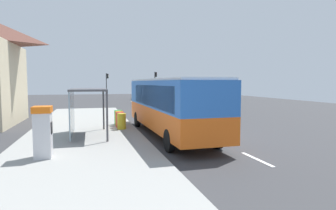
{
  "coord_description": "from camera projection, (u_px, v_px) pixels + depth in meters",
  "views": [
    {
      "loc": [
        -6.01,
        -15.9,
        3.01
      ],
      "look_at": [
        -1.0,
        2.79,
        1.5
      ],
      "focal_mm": 31.13,
      "sensor_mm": 36.0,
      "label": 1
    }
  ],
  "objects": [
    {
      "name": "ground_plane",
      "position": [
        150.0,
        111.0,
        30.58
      ],
      "size": [
        56.0,
        92.0,
        0.04
      ],
      "primitive_type": "cube",
      "color": "#38383A"
    },
    {
      "name": "sidewalk_platform",
      "position": [
        84.0,
        131.0,
        17.37
      ],
      "size": [
        6.2,
        30.0,
        0.18
      ],
      "primitive_type": "cube",
      "color": "#999993",
      "rests_on": "ground"
    },
    {
      "name": "lane_stripe_seg_0",
      "position": [
        257.0,
        159.0,
        11.38
      ],
      "size": [
        0.16,
        2.2,
        0.01
      ],
      "primitive_type": "cube",
      "color": "silver",
      "rests_on": "ground"
    },
    {
      "name": "lane_stripe_seg_1",
      "position": [
        207.0,
        136.0,
        16.2
      ],
      "size": [
        0.16,
        2.2,
        0.01
      ],
      "primitive_type": "cube",
      "color": "silver",
      "rests_on": "ground"
    },
    {
      "name": "lane_stripe_seg_2",
      "position": [
        180.0,
        124.0,
        21.01
      ],
      "size": [
        0.16,
        2.2,
        0.01
      ],
      "primitive_type": "cube",
      "color": "silver",
      "rests_on": "ground"
    },
    {
      "name": "lane_stripe_seg_3",
      "position": [
        164.0,
        116.0,
        25.83
      ],
      "size": [
        0.16,
        2.2,
        0.01
      ],
      "primitive_type": "cube",
      "color": "silver",
      "rests_on": "ground"
    },
    {
      "name": "lane_stripe_seg_4",
      "position": [
        152.0,
        111.0,
        30.64
      ],
      "size": [
        0.16,
        2.2,
        0.01
      ],
      "primitive_type": "cube",
      "color": "silver",
      "rests_on": "ground"
    },
    {
      "name": "lane_stripe_seg_5",
      "position": [
        144.0,
        107.0,
        35.46
      ],
      "size": [
        0.16,
        2.2,
        0.01
      ],
      "primitive_type": "cube",
      "color": "silver",
      "rests_on": "ground"
    },
    {
      "name": "lane_stripe_seg_6",
      "position": [
        137.0,
        104.0,
        40.27
      ],
      "size": [
        0.16,
        2.2,
        0.01
      ],
      "primitive_type": "cube",
      "color": "silver",
      "rests_on": "ground"
    },
    {
      "name": "lane_stripe_seg_7",
      "position": [
        132.0,
        102.0,
        45.09
      ],
      "size": [
        0.16,
        2.2,
        0.01
      ],
      "primitive_type": "cube",
      "color": "silver",
      "rests_on": "ground"
    },
    {
      "name": "bus",
      "position": [
        169.0,
        103.0,
        16.33
      ],
      "size": [
        2.78,
        11.07,
        3.21
      ],
      "color": "orange",
      "rests_on": "ground"
    },
    {
      "name": "white_van",
      "position": [
        148.0,
        94.0,
        42.57
      ],
      "size": [
        2.04,
        5.2,
        2.3
      ],
      "color": "white",
      "rests_on": "ground"
    },
    {
      "name": "sedan_near",
      "position": [
        139.0,
        95.0,
        51.28
      ],
      "size": [
        2.01,
        4.48,
        1.52
      ],
      "color": "#195933",
      "rests_on": "ground"
    },
    {
      "name": "ticket_machine",
      "position": [
        43.0,
        132.0,
        10.89
      ],
      "size": [
        0.66,
        0.76,
        1.94
      ],
      "color": "silver",
      "rests_on": "sidewalk_platform"
    },
    {
      "name": "recycling_bin_yellow",
      "position": [
        122.0,
        121.0,
        17.62
      ],
      "size": [
        0.52,
        0.52,
        0.95
      ],
      "primitive_type": "cylinder",
      "color": "yellow",
      "rests_on": "sidewalk_platform"
    },
    {
      "name": "recycling_bin_red",
      "position": [
        120.0,
        120.0,
        18.3
      ],
      "size": [
        0.52,
        0.52,
        0.95
      ],
      "primitive_type": "cylinder",
      "color": "red",
      "rests_on": "sidewalk_platform"
    },
    {
      "name": "recycling_bin_orange",
      "position": [
        119.0,
        119.0,
        18.97
      ],
      "size": [
        0.52,
        0.52,
        0.95
      ],
      "primitive_type": "cylinder",
      "color": "orange",
      "rests_on": "sidewalk_platform"
    },
    {
      "name": "recycling_bin_green",
      "position": [
        118.0,
        117.0,
        19.65
      ],
      "size": [
        0.52,
        0.52,
        0.95
      ],
      "primitive_type": "cylinder",
      "color": "green",
      "rests_on": "sidewalk_platform"
    },
    {
      "name": "traffic_light_near_side",
      "position": [
        155.0,
        81.0,
        52.86
      ],
      "size": [
        0.49,
        0.28,
        4.93
      ],
      "color": "#2D2D2D",
      "rests_on": "ground"
    },
    {
      "name": "traffic_light_far_side",
      "position": [
        107.0,
        82.0,
        51.43
      ],
      "size": [
        0.49,
        0.28,
        4.62
      ],
      "color": "#2D2D2D",
      "rests_on": "ground"
    },
    {
      "name": "bus_shelter",
      "position": [
        82.0,
        100.0,
        15.29
      ],
      "size": [
        1.8,
        4.0,
        2.5
      ],
      "color": "#4C4C51",
      "rests_on": "sidewalk_platform"
    }
  ]
}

